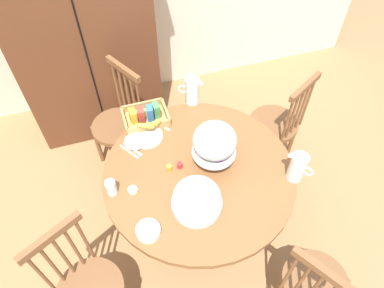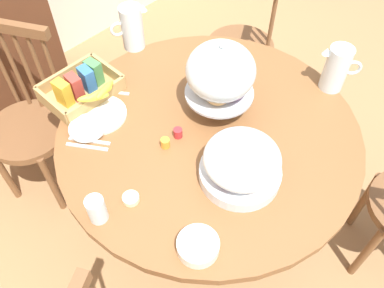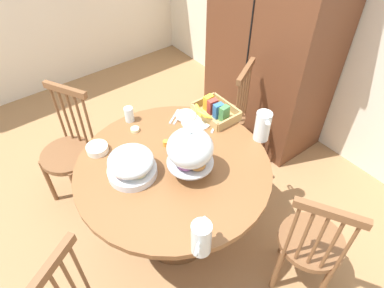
# 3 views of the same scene
# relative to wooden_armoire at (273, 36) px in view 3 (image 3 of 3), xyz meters

# --- Properties ---
(ground_plane) EXTENTS (10.00, 10.00, 0.00)m
(ground_plane) POSITION_rel_wooden_armoire_xyz_m (0.42, -1.50, -0.98)
(ground_plane) COLOR #997047
(wall_back) EXTENTS (4.80, 0.06, 2.60)m
(wall_back) POSITION_rel_wooden_armoire_xyz_m (0.42, 0.33, 0.32)
(wall_back) COLOR silver
(wall_back) RESTS_ON ground_plane
(wooden_armoire) EXTENTS (1.18, 0.60, 1.96)m
(wooden_armoire) POSITION_rel_wooden_armoire_xyz_m (0.00, 0.00, 0.00)
(wooden_armoire) COLOR brown
(wooden_armoire) RESTS_ON ground_plane
(dining_table) EXTENTS (1.23, 1.23, 0.74)m
(dining_table) POSITION_rel_wooden_armoire_xyz_m (0.52, -1.42, -0.45)
(dining_table) COLOR brown
(dining_table) RESTS_ON ground_plane
(windsor_chair_by_cabinet) EXTENTS (0.45, 0.45, 0.97)m
(windsor_chair_by_cabinet) POSITION_rel_wooden_armoire_xyz_m (1.33, -0.98, -0.53)
(windsor_chair_by_cabinet) COLOR brown
(windsor_chair_by_cabinet) RESTS_ON ground_plane
(windsor_chair_facing_door) EXTENTS (0.45, 0.45, 0.97)m
(windsor_chair_facing_door) POSITION_rel_wooden_armoire_xyz_m (0.11, -0.60, -0.53)
(windsor_chair_facing_door) COLOR brown
(windsor_chair_facing_door) RESTS_ON ground_plane
(windsor_chair_far_side) EXTENTS (0.45, 0.45, 0.97)m
(windsor_chair_far_side) POSITION_rel_wooden_armoire_xyz_m (-0.30, -1.82, -0.53)
(windsor_chair_far_side) COLOR brown
(windsor_chair_far_side) RESTS_ON ground_plane
(pastry_stand_with_dome) EXTENTS (0.28, 0.28, 0.34)m
(pastry_stand_with_dome) POSITION_rel_wooden_armoire_xyz_m (0.64, -1.37, -0.05)
(pastry_stand_with_dome) COLOR silver
(pastry_stand_with_dome) RESTS_ON dining_table
(fruit_platter_covered) EXTENTS (0.30, 0.30, 0.18)m
(fruit_platter_covered) POSITION_rel_wooden_armoire_xyz_m (0.43, -1.65, -0.16)
(fruit_platter_covered) COLOR silver
(fruit_platter_covered) RESTS_ON dining_table
(orange_juice_pitcher) EXTENTS (0.13, 0.16, 0.21)m
(orange_juice_pitcher) POSITION_rel_wooden_armoire_xyz_m (1.08, -1.64, -0.15)
(orange_juice_pitcher) COLOR silver
(orange_juice_pitcher) RESTS_ON dining_table
(milk_pitcher) EXTENTS (0.18, 0.10, 0.21)m
(milk_pitcher) POSITION_rel_wooden_armoire_xyz_m (0.67, -0.79, -0.15)
(milk_pitcher) COLOR silver
(milk_pitcher) RESTS_ON dining_table
(cereal_basket) EXTENTS (0.32, 0.30, 0.12)m
(cereal_basket) POSITION_rel_wooden_armoire_xyz_m (0.30, -0.89, -0.20)
(cereal_basket) COLOR tan
(cereal_basket) RESTS_ON dining_table
(china_plate_large) EXTENTS (0.22, 0.22, 0.01)m
(china_plate_large) POSITION_rel_wooden_armoire_xyz_m (0.27, -1.03, -0.24)
(china_plate_large) COLOR white
(china_plate_large) RESTS_ON dining_table
(china_plate_small) EXTENTS (0.15, 0.15, 0.01)m
(china_plate_small) POSITION_rel_wooden_armoire_xyz_m (0.18, -1.06, -0.23)
(china_plate_small) COLOR white
(china_plate_small) RESTS_ON china_plate_large
(cereal_bowl) EXTENTS (0.14, 0.14, 0.04)m
(cereal_bowl) POSITION_rel_wooden_armoire_xyz_m (0.12, -1.73, -0.22)
(cereal_bowl) COLOR white
(cereal_bowl) RESTS_ON dining_table
(drinking_glass) EXTENTS (0.06, 0.06, 0.11)m
(drinking_glass) POSITION_rel_wooden_armoire_xyz_m (-0.03, -1.40, -0.19)
(drinking_glass) COLOR silver
(drinking_glass) RESTS_ON dining_table
(butter_dish) EXTENTS (0.06, 0.06, 0.02)m
(butter_dish) POSITION_rel_wooden_armoire_xyz_m (0.09, -1.43, -0.23)
(butter_dish) COLOR beige
(butter_dish) RESTS_ON dining_table
(jam_jar_strawberry) EXTENTS (0.04, 0.04, 0.04)m
(jam_jar_strawberry) POSITION_rel_wooden_armoire_xyz_m (0.41, -1.35, -0.22)
(jam_jar_strawberry) COLOR #B7282D
(jam_jar_strawberry) RESTS_ON dining_table
(jam_jar_apricot) EXTENTS (0.04, 0.04, 0.04)m
(jam_jar_apricot) POSITION_rel_wooden_armoire_xyz_m (0.34, -1.35, -0.22)
(jam_jar_apricot) COLOR orange
(jam_jar_apricot) RESTS_ON dining_table
(table_knife) EXTENTS (0.11, 0.15, 0.01)m
(table_knife) POSITION_rel_wooden_armoire_xyz_m (0.15, -1.11, -0.24)
(table_knife) COLOR silver
(table_knife) RESTS_ON dining_table
(dinner_fork) EXTENTS (0.11, 0.15, 0.01)m
(dinner_fork) POSITION_rel_wooden_armoire_xyz_m (0.13, -1.13, -0.24)
(dinner_fork) COLOR silver
(dinner_fork) RESTS_ON dining_table
(soup_spoon) EXTENTS (0.11, 0.15, 0.01)m
(soup_spoon) POSITION_rel_wooden_armoire_xyz_m (0.39, -0.96, -0.24)
(soup_spoon) COLOR silver
(soup_spoon) RESTS_ON dining_table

